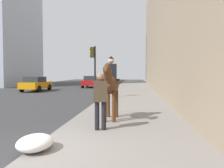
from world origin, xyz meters
The scene contains 7 objects.
sidewalk_slab centered at (0.00, -2.07, 0.06)m, with size 120.00×4.14×0.12m, color gray.
mounted_horse_near centered at (3.53, -1.45, 1.42)m, with size 2.15×0.61×2.32m.
pedestrian_greeting centered at (1.96, -1.31, 1.10)m, with size 0.32×0.43×1.70m.
car_near_lane centered at (17.51, 7.44, 0.75)m, with size 4.20×1.97×1.44m.
car_mid_lane centered at (24.06, 3.06, 0.74)m, with size 3.94×2.11×1.44m.
traffic_light_near_curb centered at (10.67, 0.45, 2.42)m, with size 0.20×0.44×3.59m.
snow_pile_near centered at (-0.03, -0.15, 0.29)m, with size 0.99×0.76×0.34m, color white.
Camera 1 is at (-5.00, -2.35, 1.83)m, focal length 38.11 mm.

